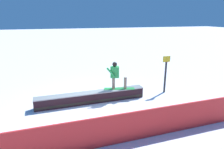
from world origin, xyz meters
TOP-DOWN VIEW (x-y plane):
  - ground_plane at (0.00, 0.00)m, footprint 120.00×120.00m
  - grind_box at (0.00, 0.00)m, footprint 5.06×0.61m
  - snowboarder at (-1.20, -0.08)m, footprint 1.47×0.66m
  - safety_fence at (0.00, 3.30)m, footprint 9.79×0.34m
  - trail_marker at (-3.91, -0.16)m, footprint 0.40×0.10m

SIDE VIEW (x-z plane):
  - ground_plane at x=0.00m, z-range 0.00..0.00m
  - grind_box at x=0.00m, z-range -0.02..0.49m
  - safety_fence at x=0.00m, z-range 0.00..1.01m
  - trail_marker at x=-3.91m, z-range 0.07..2.00m
  - snowboarder at x=-1.20m, z-range 0.56..1.88m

